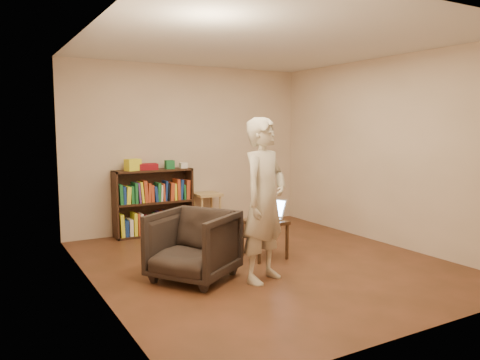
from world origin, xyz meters
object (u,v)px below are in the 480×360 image
armchair (193,245)px  bookshelf (153,206)px  stool (207,200)px  side_table (264,226)px  laptop (268,215)px  person (264,200)px

armchair → bookshelf: bearing=137.8°
stool → side_table: 1.85m
stool → laptop: laptop is taller
laptop → person: (-0.55, -0.76, 0.34)m
laptop → person: person is taller
bookshelf → person: person is taller
armchair → person: person is taller
stool → side_table: size_ratio=1.21×
bookshelf → laptop: (0.86, -1.88, 0.10)m
bookshelf → side_table: (0.79, -1.91, -0.04)m
bookshelf → laptop: bookshelf is taller
side_table → laptop: (0.07, 0.03, 0.14)m
bookshelf → side_table: bearing=-67.7°
bookshelf → person: (0.31, -2.64, 0.43)m
stool → person: (-0.56, -2.58, 0.40)m
side_table → bookshelf: bearing=112.3°
armchair → side_table: (1.12, 0.32, 0.02)m
stool → laptop: size_ratio=1.19×
bookshelf → laptop: 2.07m
bookshelf → armchair: bearing=-98.5°
laptop → person: 0.99m
bookshelf → stool: bookshelf is taller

